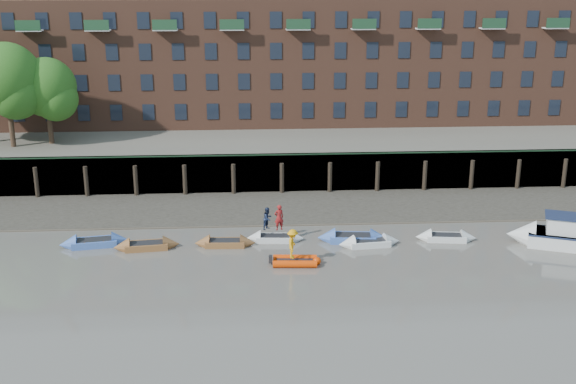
{
  "coord_description": "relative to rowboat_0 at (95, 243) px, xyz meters",
  "views": [
    {
      "loc": [
        -4.93,
        -35.46,
        18.2
      ],
      "look_at": [
        -2.08,
        12.0,
        3.2
      ],
      "focal_mm": 45.0,
      "sensor_mm": 36.0,
      "label": 1
    }
  ],
  "objects": [
    {
      "name": "person_rib_crew",
      "position": [
        13.2,
        -4.07,
        1.2
      ],
      "size": [
        0.9,
        1.33,
        1.89
      ],
      "primitive_type": "imported",
      "rotation": [
        0.0,
        0.0,
        1.4
      ],
      "color": "orange",
      "rests_on": "rib_tender"
    },
    {
      "name": "apartment_terrace",
      "position": [
        15.3,
        26.21,
        12.59
      ],
      "size": [
        80.6,
        15.56,
        20.98
      ],
      "color": "brown",
      "rests_on": "bank_terrace"
    },
    {
      "name": "river_wall",
      "position": [
        15.3,
        11.59,
        1.36
      ],
      "size": [
        110.0,
        1.23,
        3.3
      ],
      "color": "#2D2A26",
      "rests_on": "ground"
    },
    {
      "name": "rib_tender",
      "position": [
        13.48,
        -4.0,
        -0.01
      ],
      "size": [
        3.09,
        1.61,
        0.53
      ],
      "rotation": [
        0.0,
        0.0,
        -0.07
      ],
      "color": "#E23B04",
      "rests_on": "ground"
    },
    {
      "name": "motor_launch",
      "position": [
        31.02,
        -1.76,
        0.49
      ],
      "size": [
        7.24,
        4.6,
        2.85
      ],
      "rotation": [
        0.0,
        0.0,
        2.77
      ],
      "color": "silver",
      "rests_on": "ground"
    },
    {
      "name": "tree_cluster",
      "position": [
        -10.32,
        16.56,
        8.77
      ],
      "size": [
        11.76,
        7.74,
        9.4
      ],
      "color": "#3A281C",
      "rests_on": "bank_terrace"
    },
    {
      "name": "rowboat_6",
      "position": [
        24.07,
        -0.42,
        -0.02
      ],
      "size": [
        4.27,
        1.72,
        1.21
      ],
      "rotation": [
        0.0,
        0.0,
        -0.13
      ],
      "color": "silver",
      "rests_on": "ground"
    },
    {
      "name": "rowboat_1",
      "position": [
        3.59,
        -0.76,
        -0.01
      ],
      "size": [
        4.49,
        1.76,
        1.27
      ],
      "rotation": [
        0.0,
        0.0,
        0.12
      ],
      "color": "brown",
      "rests_on": "ground"
    },
    {
      "name": "rowboat_5",
      "position": [
        18.6,
        -1.1,
        -0.02
      ],
      "size": [
        4.38,
        1.74,
        1.24
      ],
      "rotation": [
        0.0,
        0.0,
        0.12
      ],
      "color": "silver",
      "rests_on": "ground"
    },
    {
      "name": "ground",
      "position": [
        15.3,
        -10.79,
        -0.24
      ],
      "size": [
        220.0,
        220.0,
        0.0
      ],
      "primitive_type": "plane",
      "color": "#615C54",
      "rests_on": "ground"
    },
    {
      "name": "rowboat_3",
      "position": [
        12.26,
        0.17,
        -0.03
      ],
      "size": [
        4.04,
        1.41,
        1.15
      ],
      "rotation": [
        0.0,
        0.0,
        -0.06
      ],
      "color": "silver",
      "rests_on": "ground"
    },
    {
      "name": "mud_band",
      "position": [
        15.3,
        3.81,
        -0.24
      ],
      "size": [
        110.0,
        1.6,
        0.1
      ],
      "primitive_type": "cube",
      "color": "#4C4336",
      "rests_on": "ground"
    },
    {
      "name": "rowboat_4",
      "position": [
        17.6,
        -0.23,
        0.01
      ],
      "size": [
        4.97,
        1.88,
        1.41
      ],
      "rotation": [
        0.0,
        0.0,
        -0.1
      ],
      "color": "#3F63B1",
      "rests_on": "ground"
    },
    {
      "name": "rowboat_2",
      "position": [
        8.84,
        -0.55,
        -0.03
      ],
      "size": [
        4.18,
        1.36,
        1.2
      ],
      "rotation": [
        0.0,
        0.0,
        -0.04
      ],
      "color": "brown",
      "rests_on": "ground"
    },
    {
      "name": "bank_terrace",
      "position": [
        15.3,
        25.21,
        1.36
      ],
      "size": [
        110.0,
        28.0,
        3.2
      ],
      "primitive_type": "cube",
      "color": "#5E594D",
      "rests_on": "ground"
    },
    {
      "name": "person_rower_a",
      "position": [
        12.54,
        0.24,
        1.45
      ],
      "size": [
        0.76,
        0.61,
        1.82
      ],
      "primitive_type": "imported",
      "rotation": [
        0.0,
        0.0,
        3.43
      ],
      "color": "maroon",
      "rests_on": "rowboat_3"
    },
    {
      "name": "person_rower_b",
      "position": [
        11.78,
        0.45,
        1.33
      ],
      "size": [
        0.94,
        0.97,
        1.58
      ],
      "primitive_type": "imported",
      "rotation": [
        0.0,
        0.0,
        0.9
      ],
      "color": "#19233F",
      "rests_on": "rowboat_3"
    },
    {
      "name": "rowboat_0",
      "position": [
        0.0,
        0.0,
        0.0
      ],
      "size": [
        4.78,
        2.05,
        1.34
      ],
      "rotation": [
        0.0,
        0.0,
        0.16
      ],
      "color": "#3F63B1",
      "rests_on": "ground"
    },
    {
      "name": "foreshore",
      "position": [
        15.3,
        7.21,
        -0.24
      ],
      "size": [
        110.0,
        8.0,
        0.5
      ],
      "primitive_type": "cube",
      "color": "#3D382F",
      "rests_on": "ground"
    }
  ]
}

